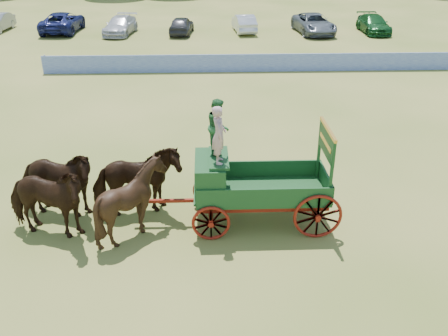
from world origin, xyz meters
TOP-DOWN VIEW (x-y plane):
  - ground at (0.00, 0.00)m, footprint 160.00×160.00m
  - horse_lead_left at (-8.96, 0.95)m, footprint 2.85×1.83m
  - horse_lead_right at (-8.96, 2.05)m, footprint 2.83×1.74m
  - horse_wheel_left at (-6.56, 0.95)m, footprint 2.13×1.92m
  - horse_wheel_right at (-6.56, 2.05)m, footprint 2.83×1.73m
  - farm_dray at (-3.61, 1.53)m, footprint 5.99×2.00m
  - sponsor_banner at (-1.00, 18.00)m, footprint 26.00×0.08m
  - parked_cars at (-7.53, 29.76)m, footprint 37.08×7.06m

SIDE VIEW (x-z plane):
  - ground at x=0.00m, z-range 0.00..0.00m
  - sponsor_banner at x=-1.00m, z-range 0.00..1.05m
  - parked_cars at x=-7.53m, z-range -0.06..1.50m
  - horse_lead_left at x=-8.96m, z-range 0.00..2.22m
  - horse_lead_right at x=-8.96m, z-range 0.00..2.22m
  - horse_wheel_right at x=-6.56m, z-range 0.00..2.22m
  - horse_wheel_left at x=-6.56m, z-range 0.00..2.23m
  - farm_dray at x=-3.61m, z-range -0.22..3.56m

